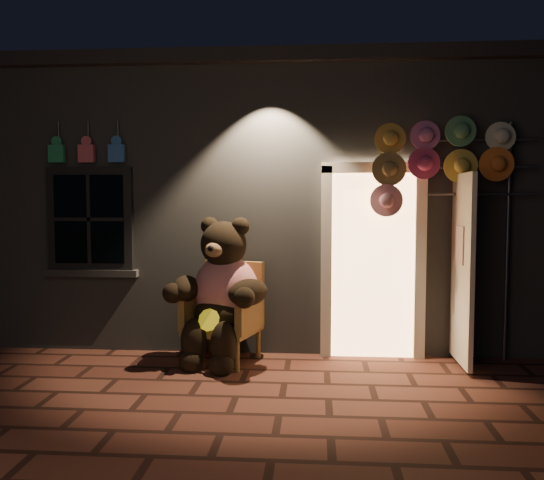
# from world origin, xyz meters

# --- Properties ---
(ground) EXTENTS (60.00, 60.00, 0.00)m
(ground) POSITION_xyz_m (0.00, 0.00, 0.00)
(ground) COLOR brown
(ground) RESTS_ON ground
(shop_building) EXTENTS (7.30, 5.95, 3.51)m
(shop_building) POSITION_xyz_m (0.00, 3.99, 1.74)
(shop_building) COLOR slate
(shop_building) RESTS_ON ground
(wicker_armchair) EXTENTS (0.89, 0.85, 1.08)m
(wicker_armchair) POSITION_xyz_m (-0.27, 1.19, 0.54)
(wicker_armchair) COLOR olive
(wicker_armchair) RESTS_ON ground
(teddy_bear) EXTENTS (1.13, 1.03, 1.62)m
(teddy_bear) POSITION_xyz_m (-0.30, 1.05, 0.77)
(teddy_bear) COLOR red
(teddy_bear) RESTS_ON ground
(hat_rack) EXTENTS (1.75, 0.22, 2.63)m
(hat_rack) POSITION_xyz_m (2.06, 1.28, 2.20)
(hat_rack) COLOR #59595E
(hat_rack) RESTS_ON ground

